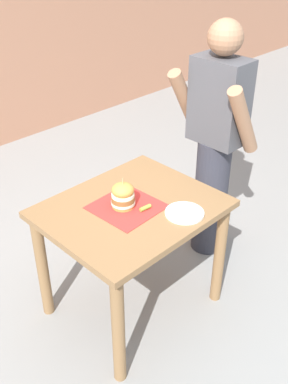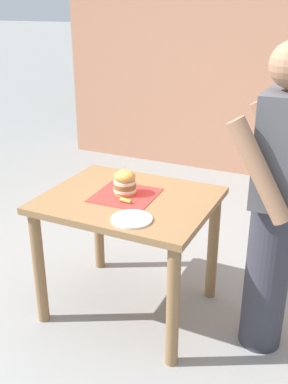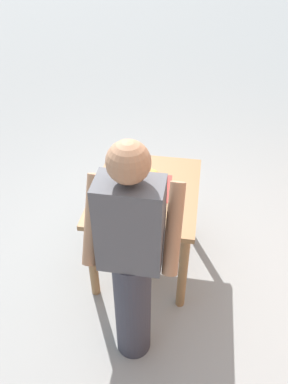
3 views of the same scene
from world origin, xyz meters
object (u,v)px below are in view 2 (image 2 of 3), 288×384
Objects in this scene: sandwich at (125,182)px; pickle_spear at (126,201)px; patio_table at (129,219)px; diner_across_table at (275,203)px; side_plate_with_forks at (132,219)px.

pickle_spear is at bearing 29.47° from sandwich.
pickle_spear reaches higher than patio_table.
patio_table is 13.96× the size of pickle_spear.
pickle_spear is 0.04× the size of diner_across_table.
side_plate_with_forks is at bearing 35.67° from pickle_spear.
sandwich reaches higher than pickle_spear.
sandwich reaches higher than side_plate_with_forks.
patio_table is at bearing -163.47° from pickle_spear.
diner_across_table is (-0.31, 0.67, 0.09)m from side_plate_with_forks.
side_plate_with_forks is at bearing 33.36° from sandwich.
pickle_spear is (0.09, 0.03, 0.16)m from patio_table.
diner_across_table is at bearing 93.14° from patio_table.
sandwich reaches higher than patio_table.
patio_table is 0.18m from pickle_spear.
pickle_spear reaches higher than side_plate_with_forks.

